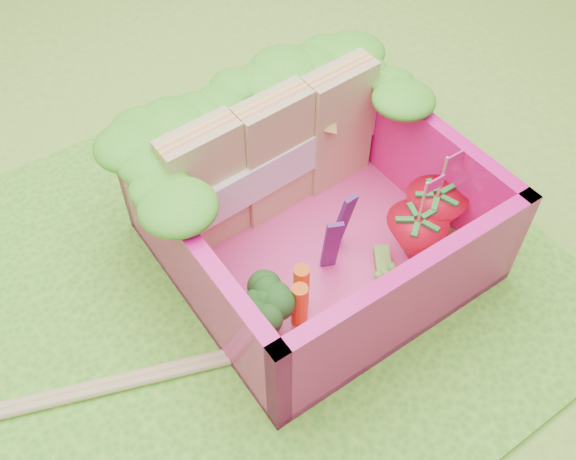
% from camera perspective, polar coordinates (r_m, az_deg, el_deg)
% --- Properties ---
extents(ground, '(14.00, 14.00, 0.00)m').
position_cam_1_polar(ground, '(3.06, -3.04, -3.72)').
color(ground, '#7FB332').
rests_on(ground, ground).
extents(placemat, '(2.60, 2.60, 0.03)m').
position_cam_1_polar(placemat, '(3.05, -3.05, -3.55)').
color(placemat, '#4CA425').
rests_on(placemat, ground).
extents(bento_floor, '(1.30, 1.30, 0.05)m').
position_cam_1_polar(bento_floor, '(3.08, 2.24, -1.51)').
color(bento_floor, '#E23983').
rests_on(bento_floor, placemat).
extents(bento_box, '(1.30, 1.30, 0.55)m').
position_cam_1_polar(bento_box, '(2.89, 2.39, 1.59)').
color(bento_box, '#EC1381').
rests_on(bento_box, placemat).
extents(lettuce_ruffle, '(1.43, 0.76, 0.11)m').
position_cam_1_polar(lettuce_ruffle, '(2.95, -2.98, 11.58)').
color(lettuce_ruffle, '#419B1C').
rests_on(lettuce_ruffle, bento_box).
extents(sandwich_stack, '(1.18, 0.24, 0.65)m').
position_cam_1_polar(sandwich_stack, '(3.01, -1.18, 6.61)').
color(sandwich_stack, tan).
rests_on(sandwich_stack, bento_floor).
extents(broccoli, '(0.34, 0.34, 0.27)m').
position_cam_1_polar(broccoli, '(2.63, -2.08, -6.58)').
color(broccoli, '#7BAD54').
rests_on(broccoli, bento_floor).
extents(carrot_sticks, '(0.13, 0.14, 0.25)m').
position_cam_1_polar(carrot_sticks, '(2.73, 1.11, -5.91)').
color(carrot_sticks, orange).
rests_on(carrot_sticks, bento_floor).
extents(purple_wedges, '(0.20, 0.12, 0.38)m').
position_cam_1_polar(purple_wedges, '(2.86, 4.40, -0.27)').
color(purple_wedges, '#4F1A5B').
rests_on(purple_wedges, bento_floor).
extents(strawberry_left, '(0.27, 0.27, 0.51)m').
position_cam_1_polar(strawberry_left, '(2.94, 11.10, -0.92)').
color(strawberry_left, red).
rests_on(strawberry_left, bento_floor).
extents(strawberry_right, '(0.28, 0.28, 0.52)m').
position_cam_1_polar(strawberry_right, '(3.05, 12.69, 1.21)').
color(strawberry_right, red).
rests_on(strawberry_right, bento_floor).
extents(snap_peas, '(0.63, 0.35, 0.05)m').
position_cam_1_polar(snap_peas, '(3.05, 10.60, -1.93)').
color(snap_peas, '#61A734').
rests_on(snap_peas, bento_floor).
extents(chopsticks, '(1.93, 0.72, 0.04)m').
position_cam_1_polar(chopsticks, '(2.80, -16.86, -13.34)').
color(chopsticks, tan).
rests_on(chopsticks, placemat).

